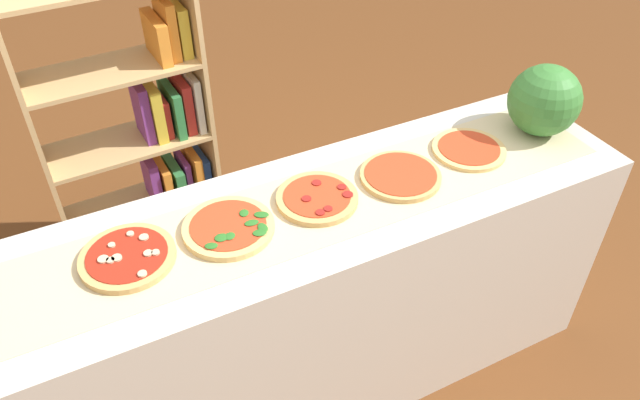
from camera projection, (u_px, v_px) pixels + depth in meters
ground_plane at (320, 373)px, 2.56m from camera, size 12.00×12.00×0.00m
counter at (320, 300)px, 2.26m from camera, size 2.19×0.58×0.92m
parchment_paper at (320, 205)px, 1.96m from camera, size 2.04×0.37×0.00m
pizza_mushroom_0 at (128, 257)px, 1.76m from camera, size 0.28×0.28×0.03m
pizza_spinach_1 at (229, 227)px, 1.86m from camera, size 0.28×0.28×0.03m
pizza_pepperoni_2 at (317, 198)px, 1.97m from camera, size 0.27×0.27×0.03m
pizza_plain_3 at (400, 176)px, 2.06m from camera, size 0.28×0.28×0.02m
pizza_plain_4 at (469, 149)px, 2.19m from camera, size 0.26×0.26×0.02m
watermelon at (544, 100)px, 2.21m from camera, size 0.26×0.26×0.26m
bookshelf at (152, 149)px, 2.71m from camera, size 0.72×0.33×1.40m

